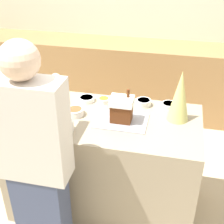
{
  "coord_description": "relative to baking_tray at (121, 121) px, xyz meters",
  "views": [
    {
      "loc": [
        0.54,
        -2.02,
        2.19
      ],
      "look_at": [
        0.08,
        0.0,
        0.99
      ],
      "focal_mm": 50.0,
      "sensor_mm": 36.0,
      "label": 1
    }
  ],
  "objects": [
    {
      "name": "mug",
      "position": [
        -0.36,
        -0.22,
        0.04
      ],
      "size": [
        0.1,
        0.1,
        0.08
      ],
      "color": "white",
      "rests_on": "kitchen_island"
    },
    {
      "name": "kitchen_island",
      "position": [
        -0.16,
        0.02,
        -0.47
      ],
      "size": [
        1.54,
        0.77,
        0.93
      ],
      "color": "gray",
      "rests_on": "ground_plane"
    },
    {
      "name": "baking_tray",
      "position": [
        0.0,
        0.0,
        0.0
      ],
      "size": [
        0.4,
        0.29,
        0.01
      ],
      "color": "#9E9EA8",
      "rests_on": "kitchen_island"
    },
    {
      "name": "gingerbread_house",
      "position": [
        0.0,
        0.0,
        0.11
      ],
      "size": [
        0.18,
        0.14,
        0.26
      ],
      "color": "#5B2D14",
      "rests_on": "baking_tray"
    },
    {
      "name": "candy_bowl_near_tray_left",
      "position": [
        0.13,
        0.29,
        0.02
      ],
      "size": [
        0.13,
        0.13,
        0.05
      ],
      "color": "silver",
      "rests_on": "kitchen_island"
    },
    {
      "name": "person",
      "position": [
        -0.44,
        -0.59,
        -0.05
      ],
      "size": [
        0.45,
        0.56,
        1.72
      ],
      "color": "#424C6B",
      "rests_on": "ground_plane"
    },
    {
      "name": "decorative_tree",
      "position": [
        0.42,
        0.13,
        0.2
      ],
      "size": [
        0.17,
        0.17,
        0.4
      ],
      "color": "#DBD675",
      "rests_on": "kitchen_island"
    },
    {
      "name": "candy_bowl_far_right",
      "position": [
        -0.21,
        0.27,
        0.02
      ],
      "size": [
        0.1,
        0.1,
        0.04
      ],
      "color": "white",
      "rests_on": "kitchen_island"
    },
    {
      "name": "ground_plane",
      "position": [
        -0.16,
        0.02,
        -0.93
      ],
      "size": [
        12.0,
        12.0,
        0.0
      ],
      "primitive_type": "plane",
      "color": "#C6B28E"
    },
    {
      "name": "candy_bowl_center_rear",
      "position": [
        -0.36,
        0.26,
        0.02
      ],
      "size": [
        0.14,
        0.14,
        0.04
      ],
      "color": "white",
      "rests_on": "kitchen_island"
    },
    {
      "name": "back_cabinet_block",
      "position": [
        -0.16,
        1.84,
        -0.46
      ],
      "size": [
        6.0,
        0.6,
        0.95
      ],
      "color": "#9E7547",
      "rests_on": "ground_plane"
    },
    {
      "name": "candy_bowl_far_left",
      "position": [
        -0.38,
        0.01,
        0.03
      ],
      "size": [
        0.14,
        0.14,
        0.05
      ],
      "color": "white",
      "rests_on": "kitchen_island"
    },
    {
      "name": "wall_back",
      "position": [
        -0.16,
        2.16,
        0.37
      ],
      "size": [
        8.0,
        0.05,
        2.6
      ],
      "color": "beige",
      "rests_on": "ground_plane"
    },
    {
      "name": "candy_bowl_front_corner",
      "position": [
        0.34,
        0.29,
        0.02
      ],
      "size": [
        0.12,
        0.12,
        0.04
      ],
      "color": "silver",
      "rests_on": "kitchen_island"
    },
    {
      "name": "candy_bowl_behind_tray",
      "position": [
        -0.65,
        0.1,
        0.03
      ],
      "size": [
        0.13,
        0.13,
        0.05
      ],
      "color": "white",
      "rests_on": "kitchen_island"
    }
  ]
}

